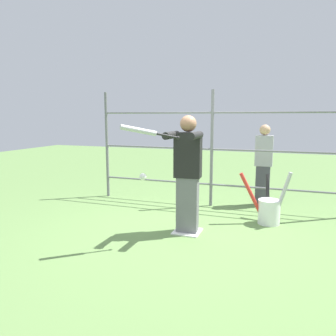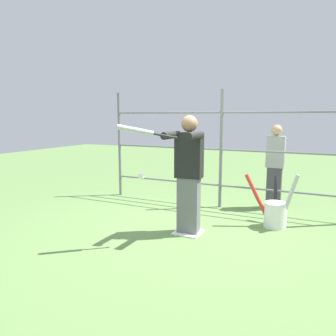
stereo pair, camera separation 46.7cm
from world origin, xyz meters
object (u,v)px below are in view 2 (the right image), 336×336
(softball_in_flight, at_px, (141,176))
(bat_bucket, at_px, (275,212))
(batter, at_px, (189,171))
(bystander_behind_fence, at_px, (275,165))
(baseball_bat_swinging, at_px, (141,131))

(softball_in_flight, xyz_separation_m, bat_bucket, (-1.57, -1.49, -0.70))
(batter, bearing_deg, softball_in_flight, 55.11)
(softball_in_flight, height_order, bystander_behind_fence, bystander_behind_fence)
(batter, relative_size, softball_in_flight, 18.37)
(batter, height_order, bystander_behind_fence, batter)
(baseball_bat_swinging, bearing_deg, softball_in_flight, -58.85)
(softball_in_flight, bearing_deg, bystander_behind_fence, -117.81)
(batter, relative_size, baseball_bat_swinging, 2.78)
(bat_bucket, xyz_separation_m, bystander_behind_fence, (0.19, -1.13, 0.59))
(bystander_behind_fence, bearing_deg, baseball_bat_swinging, 64.72)
(softball_in_flight, bearing_deg, baseball_bat_swinging, 121.15)
(baseball_bat_swinging, bearing_deg, bat_bucket, -132.55)
(bat_bucket, distance_m, bystander_behind_fence, 1.29)
(batter, distance_m, bystander_behind_fence, 2.21)
(softball_in_flight, distance_m, bat_bucket, 2.28)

